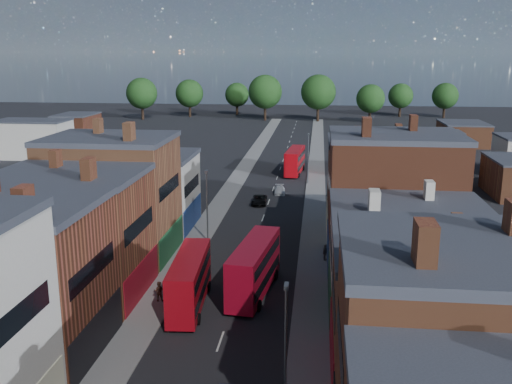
% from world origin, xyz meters
% --- Properties ---
extents(pavement_west, '(3.00, 200.00, 0.12)m').
position_xyz_m(pavement_west, '(-6.50, 50.00, 0.06)').
color(pavement_west, gray).
rests_on(pavement_west, ground).
extents(pavement_east, '(3.00, 200.00, 0.12)m').
position_xyz_m(pavement_east, '(6.50, 50.00, 0.06)').
color(pavement_east, gray).
rests_on(pavement_east, ground).
extents(terrace_east, '(12.00, 80.00, 12.67)m').
position_xyz_m(terrace_east, '(14.00, 0.00, 6.34)').
color(terrace_east, brown).
rests_on(terrace_east, ground).
extents(lamp_post_1, '(0.25, 0.70, 8.12)m').
position_xyz_m(lamp_post_1, '(5.20, 0.00, 4.70)').
color(lamp_post_1, slate).
rests_on(lamp_post_1, ground).
extents(lamp_post_2, '(0.25, 0.70, 8.12)m').
position_xyz_m(lamp_post_2, '(-5.20, 30.00, 4.70)').
color(lamp_post_2, slate).
rests_on(lamp_post_2, ground).
extents(lamp_post_3, '(0.25, 0.70, 8.12)m').
position_xyz_m(lamp_post_3, '(5.20, 60.00, 4.70)').
color(lamp_post_3, slate).
rests_on(lamp_post_3, ground).
extents(bus_0, '(3.01, 10.11, 4.31)m').
position_xyz_m(bus_0, '(-3.48, 13.56, 2.33)').
color(bus_0, '#B20A15').
rests_on(bus_0, ground).
extents(bus_1, '(3.71, 10.77, 4.56)m').
position_xyz_m(bus_1, '(1.50, 16.82, 2.46)').
color(bus_1, '#A7091F').
rests_on(bus_1, ground).
extents(bus_2, '(3.21, 10.15, 4.31)m').
position_xyz_m(bus_2, '(2.78, 67.69, 2.33)').
color(bus_2, '#B2070F').
rests_on(bus_2, ground).
extents(car_2, '(2.10, 4.39, 1.21)m').
position_xyz_m(car_2, '(-1.20, 46.70, 0.60)').
color(car_2, black).
rests_on(car_2, ground).
extents(car_3, '(1.84, 3.91, 1.10)m').
position_xyz_m(car_3, '(1.20, 53.07, 0.55)').
color(car_3, white).
rests_on(car_3, ground).
extents(ped_1, '(0.85, 0.49, 1.71)m').
position_xyz_m(ped_1, '(-6.28, 14.14, 0.98)').
color(ped_1, '#46271C').
rests_on(ped_1, pavement_west).
extents(ped_3, '(0.77, 1.05, 1.64)m').
position_xyz_m(ped_3, '(7.70, 25.38, 0.94)').
color(ped_3, '#625B54').
rests_on(ped_3, pavement_east).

